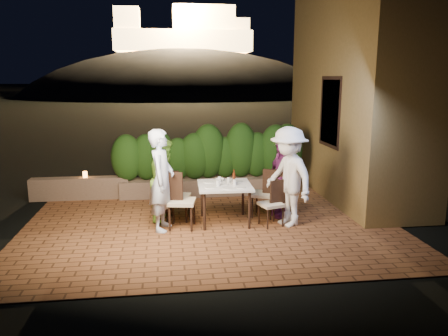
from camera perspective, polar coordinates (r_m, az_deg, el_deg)
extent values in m
plane|color=black|center=(8.28, -1.63, -7.77)|extent=(400.00, 400.00, 0.00)
cube|color=brown|center=(8.77, -1.97, -7.03)|extent=(7.00, 6.00, 0.15)
cube|color=olive|center=(10.71, 16.95, 9.93)|extent=(1.60, 5.00, 5.00)
cube|color=black|center=(9.97, 13.84, 7.12)|extent=(0.08, 1.00, 1.40)
cube|color=black|center=(9.97, 13.79, 7.12)|extent=(0.06, 1.15, 1.55)
cube|color=brown|center=(10.43, -1.84, -2.39)|extent=(4.20, 0.55, 0.40)
cube|color=brown|center=(10.56, -18.28, -2.53)|extent=(2.20, 0.30, 0.50)
ellipsoid|color=black|center=(68.16, -5.15, 6.01)|extent=(52.00, 40.00, 22.00)
cylinder|color=white|center=(8.07, -1.77, -2.53)|extent=(0.22, 0.22, 0.01)
cylinder|color=white|center=(8.48, -2.03, -1.83)|extent=(0.21, 0.21, 0.01)
cylinder|color=white|center=(8.09, 2.00, -2.50)|extent=(0.24, 0.24, 0.01)
cylinder|color=white|center=(8.52, 1.68, -1.76)|extent=(0.23, 0.23, 0.01)
cylinder|color=white|center=(8.33, -0.19, -2.08)|extent=(0.21, 0.21, 0.01)
cylinder|color=white|center=(8.00, 0.63, -2.65)|extent=(0.25, 0.25, 0.01)
cylinder|color=silver|center=(8.16, -0.81, -1.98)|extent=(0.07, 0.07, 0.12)
cylinder|color=silver|center=(8.47, -0.60, -1.50)|extent=(0.06, 0.06, 0.11)
cylinder|color=silver|center=(8.22, 1.38, -1.90)|extent=(0.07, 0.07, 0.11)
cylinder|color=silver|center=(8.43, 0.61, -1.60)|extent=(0.06, 0.06, 0.10)
imported|color=white|center=(8.60, -0.53, -1.53)|extent=(0.20, 0.20, 0.04)
imported|color=silver|center=(7.95, -8.13, -1.59)|extent=(0.58, 0.76, 1.86)
imported|color=#7FC13C|center=(8.54, -7.67, -1.53)|extent=(0.78, 0.91, 1.60)
imported|color=white|center=(8.20, 8.40, -1.15)|extent=(1.09, 1.38, 1.87)
imported|color=#6A2361|center=(8.75, 7.51, -1.32)|extent=(0.58, 0.98, 1.57)
cylinder|color=orange|center=(10.47, -17.69, -0.82)|extent=(0.10, 0.10, 0.14)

